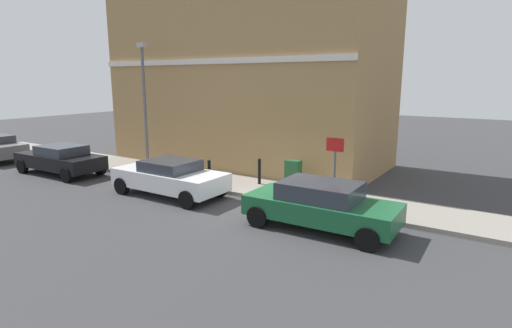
{
  "coord_description": "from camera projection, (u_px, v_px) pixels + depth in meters",
  "views": [
    {
      "loc": [
        -11.07,
        -6.97,
        4.25
      ],
      "look_at": [
        1.28,
        1.0,
        1.2
      ],
      "focal_mm": 28.63,
      "sensor_mm": 36.0,
      "label": 1
    }
  ],
  "objects": [
    {
      "name": "ground",
      "position": [
        260.0,
        209.0,
        13.67
      ],
      "size": [
        80.0,
        80.0,
        0.0
      ],
      "primitive_type": "plane",
      "color": "#38383A"
    },
    {
      "name": "sidewalk",
      "position": [
        172.0,
        173.0,
        18.48
      ],
      "size": [
        2.42,
        30.0,
        0.15
      ],
      "primitive_type": "cube",
      "color": "gray",
      "rests_on": "ground"
    },
    {
      "name": "corner_building",
      "position": [
        250.0,
        80.0,
        20.56
      ],
      "size": [
        6.51,
        13.34,
        8.48
      ],
      "color": "#9E7A4C",
      "rests_on": "ground"
    },
    {
      "name": "car_green",
      "position": [
        321.0,
        205.0,
        11.7
      ],
      "size": [
        1.95,
        4.38,
        1.39
      ],
      "rotation": [
        0.0,
        0.0,
        1.59
      ],
      "color": "#195933",
      "rests_on": "ground"
    },
    {
      "name": "car_white",
      "position": [
        170.0,
        177.0,
        15.11
      ],
      "size": [
        1.96,
        4.41,
        1.35
      ],
      "rotation": [
        0.0,
        0.0,
        1.57
      ],
      "color": "silver",
      "rests_on": "ground"
    },
    {
      "name": "car_black",
      "position": [
        60.0,
        159.0,
        18.55
      ],
      "size": [
        1.95,
        4.48,
        1.34
      ],
      "rotation": [
        0.0,
        0.0,
        1.59
      ],
      "color": "black",
      "rests_on": "ground"
    },
    {
      "name": "utility_cabinet",
      "position": [
        293.0,
        176.0,
        15.33
      ],
      "size": [
        0.46,
        0.61,
        1.15
      ],
      "color": "#1E4C28",
      "rests_on": "sidewalk"
    },
    {
      "name": "bollard_near_cabinet",
      "position": [
        259.0,
        170.0,
        16.24
      ],
      "size": [
        0.14,
        0.14,
        1.04
      ],
      "color": "black",
      "rests_on": "sidewalk"
    },
    {
      "name": "bollard_far_kerb",
      "position": [
        209.0,
        172.0,
        15.98
      ],
      "size": [
        0.14,
        0.14,
        1.04
      ],
      "color": "black",
      "rests_on": "sidewalk"
    },
    {
      "name": "street_sign",
      "position": [
        335.0,
        161.0,
        13.21
      ],
      "size": [
        0.08,
        0.6,
        2.3
      ],
      "color": "#59595B",
      "rests_on": "sidewalk"
    },
    {
      "name": "lamppost",
      "position": [
        145.0,
        101.0,
        18.76
      ],
      "size": [
        0.2,
        0.44,
        5.72
      ],
      "color": "#59595B",
      "rests_on": "sidewalk"
    }
  ]
}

